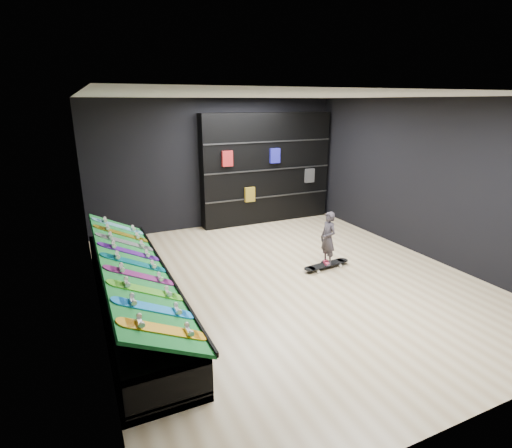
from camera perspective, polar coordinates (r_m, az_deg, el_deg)
name	(u,v)px	position (r m, az deg, el deg)	size (l,w,h in m)	color
floor	(287,279)	(6.94, 4.49, -7.85)	(6.00, 7.00, 0.01)	#D2BB8D
ceiling	(292,96)	(6.29, 5.15, 17.75)	(6.00, 7.00, 0.01)	white
wall_back	(217,164)	(9.60, -5.61, 8.52)	(6.00, 0.02, 3.00)	black
wall_front	(492,277)	(3.95, 30.70, -6.54)	(6.00, 0.02, 3.00)	black
wall_left	(89,215)	(5.65, -22.76, 1.17)	(0.02, 7.00, 3.00)	black
wall_right	(427,179)	(8.33, 23.19, 5.90)	(0.02, 7.00, 3.00)	black
display_rack	(133,295)	(6.11, -17.15, -9.63)	(0.90, 4.50, 0.50)	black
turf_ramp	(134,265)	(5.93, -17.06, -5.57)	(1.00, 4.50, 0.04)	#106523
back_shelving	(267,169)	(9.93, 1.54, 7.93)	(3.34, 0.39, 2.67)	black
floor_skateboard	(326,266)	(7.43, 10.03, -5.92)	(0.98, 0.22, 0.09)	black
child	(327,249)	(7.31, 10.17, -3.49)	(0.22, 0.16, 0.59)	black
display_board_0	(164,329)	(4.23, -13.05, -14.46)	(0.98, 0.22, 0.09)	yellow
display_board_1	(154,308)	(4.64, -14.32, -11.56)	(0.98, 0.22, 0.09)	blue
display_board_2	(147,290)	(5.06, -15.36, -9.13)	(0.98, 0.22, 0.09)	green
display_board_3	(140,275)	(5.49, -16.23, -7.07)	(0.98, 0.22, 0.09)	#2626BF
display_board_4	(135,263)	(5.92, -16.96, -5.31)	(0.98, 0.22, 0.09)	#0C8C99
display_board_5	(130,252)	(6.36, -17.60, -3.80)	(0.98, 0.22, 0.09)	purple
display_board_6	(126,242)	(6.81, -18.14, -2.48)	(0.98, 0.22, 0.09)	black
display_board_7	(122,234)	(7.26, -18.62, -1.32)	(0.98, 0.22, 0.09)	yellow
display_board_8	(119,226)	(7.71, -19.05, -0.30)	(0.98, 0.22, 0.09)	#0CB2E5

